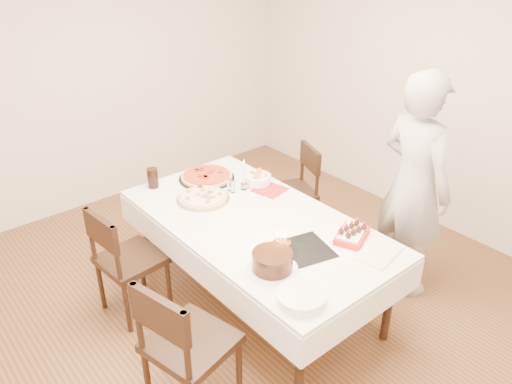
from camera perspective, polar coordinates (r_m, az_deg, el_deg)
floor at (r=4.07m, az=0.17°, el=-13.25°), size 5.00×5.00×0.00m
wall_back at (r=5.39m, az=-17.66°, el=12.46°), size 4.50×0.04×2.70m
wall_right at (r=5.00m, az=20.68°, el=10.83°), size 0.04×5.00×2.70m
dining_table at (r=3.93m, az=-0.00°, el=-7.92°), size 1.89×2.42×0.75m
chair_right_savory at (r=4.76m, az=3.95°, el=-0.02°), size 0.59×0.59×0.90m
chair_left_savory at (r=3.91m, az=-14.08°, el=-7.49°), size 0.52×0.52×0.93m
chair_left_dessert at (r=3.12m, az=-7.42°, el=-16.73°), size 0.61×0.61×1.00m
person at (r=4.04m, az=17.58°, el=0.64°), size 0.54×0.73×1.83m
pizza_white at (r=4.00m, az=-6.08°, el=-0.66°), size 0.56×0.56×0.04m
pizza_pepperoni at (r=4.34m, az=-5.65°, el=1.79°), size 0.63×0.63×0.04m
red_placemat at (r=4.14m, az=1.61°, el=0.23°), size 0.29×0.29×0.01m
pasta_bowl at (r=4.22m, az=0.19°, el=1.49°), size 0.29×0.29×0.07m
taper_candle at (r=4.10m, az=-1.38°, el=2.02°), size 0.07×0.07×0.27m
shaker_pair at (r=4.08m, az=-2.67°, el=0.60°), size 0.11×0.11×0.10m
cola_glass at (r=4.24m, az=-11.71°, el=1.57°), size 0.10×0.10×0.17m
layer_cake at (r=3.18m, az=1.88°, el=-7.94°), size 0.38×0.38×0.13m
cake_board at (r=3.41m, az=5.50°, el=-6.61°), size 0.42×0.42×0.01m
birthday_cake at (r=3.33m, az=2.91°, el=-5.82°), size 0.14×0.14×0.13m
strawberry_box at (r=3.56m, az=10.90°, el=-4.78°), size 0.33×0.28×0.07m
box_lid at (r=3.46m, az=13.80°, el=-6.84°), size 0.37×0.28×0.03m
plate_stack at (r=2.98m, az=5.20°, el=-11.90°), size 0.36×0.36×0.06m
china_plate at (r=3.26m, az=1.44°, el=-8.27°), size 0.31×0.31×0.01m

